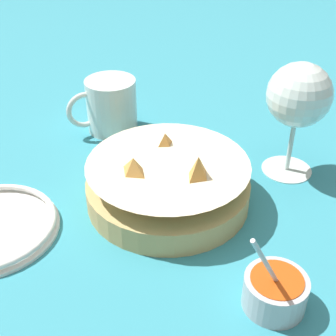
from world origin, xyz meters
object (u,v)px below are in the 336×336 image
at_px(food_basket, 167,184).
at_px(sauce_cup, 273,291).
at_px(wine_glass, 299,98).
at_px(beer_mug, 111,107).

height_order(food_basket, sauce_cup, sauce_cup).
xyz_separation_m(sauce_cup, wine_glass, (-0.18, -0.20, 0.10)).
bearing_deg(food_basket, wine_glass, 176.57).
bearing_deg(wine_glass, sauce_cup, 48.36).
xyz_separation_m(food_basket, wine_glass, (-0.20, 0.01, 0.09)).
distance_m(sauce_cup, beer_mug, 0.44).
bearing_deg(food_basket, sauce_cup, 95.54).
distance_m(food_basket, sauce_cup, 0.21).
bearing_deg(beer_mug, wine_glass, 129.24).
distance_m(food_basket, wine_glass, 0.22).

